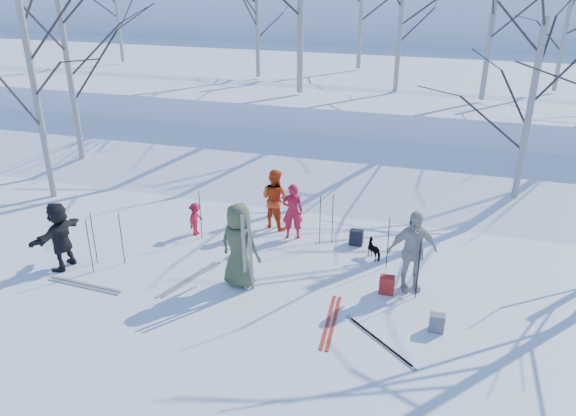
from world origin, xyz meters
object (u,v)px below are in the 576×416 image
(skier_red_north, at_px, (293,211))
(backpack_dark, at_px, (356,237))
(skier_grey_west, at_px, (60,236))
(dog, at_px, (375,249))
(skier_red_seated, at_px, (196,219))
(skier_olive_center, at_px, (239,245))
(skier_cream_east, at_px, (412,251))
(backpack_grey, at_px, (437,323))
(skier_redor_behind, at_px, (275,199))
(backpack_red, at_px, (387,285))

(skier_red_north, bearing_deg, backpack_dark, 167.58)
(skier_grey_west, bearing_deg, dog, 114.73)
(skier_red_seated, bearing_deg, skier_olive_center, -130.91)
(dog, bearing_deg, skier_cream_east, 82.56)
(skier_olive_center, relative_size, backpack_dark, 4.92)
(skier_olive_center, height_order, backpack_dark, skier_olive_center)
(skier_grey_west, bearing_deg, backpack_grey, 94.33)
(skier_redor_behind, relative_size, skier_grey_west, 1.00)
(skier_redor_behind, distance_m, backpack_grey, 5.82)
(skier_olive_center, distance_m, skier_red_seated, 2.91)
(backpack_dark, bearing_deg, skier_red_seated, -171.50)
(skier_red_seated, distance_m, backpack_red, 5.46)
(dog, bearing_deg, skier_redor_behind, -64.73)
(skier_red_north, xyz_separation_m, backpack_dark, (1.69, 0.09, -0.56))
(skier_olive_center, relative_size, skier_cream_east, 1.04)
(skier_cream_east, xyz_separation_m, backpack_dark, (-1.50, 1.76, -0.75))
(backpack_grey, distance_m, backpack_dark, 3.87)
(skier_red_north, height_order, skier_redor_behind, skier_redor_behind)
(backpack_red, bearing_deg, skier_grey_west, -172.34)
(skier_red_north, height_order, backpack_dark, skier_red_north)
(skier_red_seated, distance_m, backpack_dark, 4.26)
(skier_redor_behind, xyz_separation_m, backpack_grey, (4.51, -3.63, -0.64))
(skier_olive_center, bearing_deg, skier_grey_west, 18.77)
(skier_red_north, height_order, dog, skier_red_north)
(skier_olive_center, bearing_deg, dog, -130.29)
(skier_grey_west, bearing_deg, skier_redor_behind, 135.32)
(skier_redor_behind, distance_m, skier_grey_west, 5.46)
(skier_red_north, distance_m, backpack_red, 3.44)
(skier_red_seated, xyz_separation_m, backpack_red, (5.25, -1.47, -0.24))
(skier_redor_behind, distance_m, backpack_dark, 2.46)
(skier_red_seated, height_order, skier_cream_east, skier_cream_east)
(backpack_red, bearing_deg, backpack_grey, -44.41)
(skier_red_north, bearing_deg, skier_grey_west, 16.84)
(skier_olive_center, distance_m, skier_redor_behind, 3.08)
(skier_red_seated, xyz_separation_m, skier_cream_east, (5.71, -1.14, 0.50))
(skier_olive_center, height_order, dog, skier_olive_center)
(skier_olive_center, xyz_separation_m, skier_red_seated, (-2.02, 2.02, -0.53))
(skier_red_north, bearing_deg, skier_red_seated, -3.25)
(skier_red_seated, xyz_separation_m, backpack_grey, (6.38, -2.58, -0.26))
(skier_olive_center, xyz_separation_m, skier_redor_behind, (-0.16, 3.07, -0.15))
(skier_cream_east, xyz_separation_m, backpack_red, (-0.45, -0.34, -0.74))
(skier_cream_east, distance_m, dog, 1.68)
(backpack_grey, bearing_deg, backpack_dark, 124.15)
(dog, bearing_deg, skier_olive_center, -8.64)
(backpack_grey, bearing_deg, dog, 121.52)
(skier_redor_behind, xyz_separation_m, skier_grey_west, (-4.16, -3.54, 0.00))
(skier_cream_east, relative_size, backpack_dark, 4.74)
(backpack_red, height_order, backpack_grey, backpack_red)
(skier_redor_behind, height_order, skier_grey_west, skier_grey_west)
(skier_grey_west, bearing_deg, skier_olive_center, 101.09)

